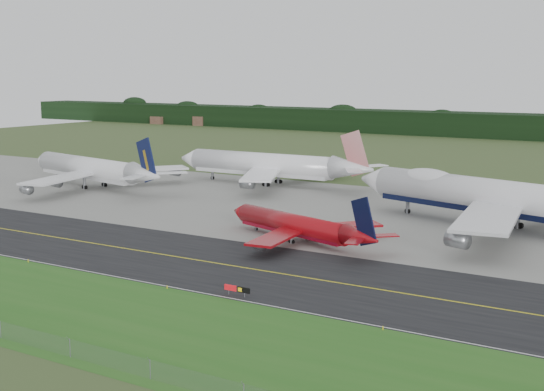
{
  "coord_description": "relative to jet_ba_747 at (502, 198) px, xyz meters",
  "views": [
    {
      "loc": [
        69.23,
        -106.22,
        32.35
      ],
      "look_at": [
        -9.99,
        22.0,
        7.74
      ],
      "focal_mm": 50.0,
      "sensor_mm": 36.0,
      "label": 1
    }
  ],
  "objects": [
    {
      "name": "edge_marker_left",
      "position": [
        -61.78,
        -70.32,
        -6.4
      ],
      "size": [
        0.16,
        0.16,
        0.5
      ],
      "primitive_type": "cylinder",
      "color": "yellow",
      "rests_on": "ground"
    },
    {
      "name": "edge_marker_center",
      "position": [
        -31.03,
        -70.32,
        -6.4
      ],
      "size": [
        0.16,
        0.16,
        0.5
      ],
      "primitive_type": "cylinder",
      "color": "yellow",
      "rests_on": "ground"
    },
    {
      "name": "taxiway_sign",
      "position": [
        -19.93,
        -67.82,
        -5.61
      ],
      "size": [
        4.44,
        0.18,
        1.48
      ],
      "color": "slate",
      "rests_on": "ground"
    },
    {
      "name": "taxiway",
      "position": [
        -28.64,
        -53.82,
        -6.64
      ],
      "size": [
        400.0,
        32.0,
        0.02
      ],
      "primitive_type": "cube",
      "color": "black",
      "rests_on": "ground"
    },
    {
      "name": "jet_ba_747",
      "position": [
        0.0,
        0.0,
        0.0
      ],
      "size": [
        76.42,
        61.93,
        19.54
      ],
      "color": "silver",
      "rests_on": "ground"
    },
    {
      "name": "grass_verge",
      "position": [
        -28.64,
        -84.82,
        -6.65
      ],
      "size": [
        400.0,
        30.0,
        0.01
      ],
      "primitive_type": "cube",
      "color": "#265F1B",
      "rests_on": "ground"
    },
    {
      "name": "edge_marker_right",
      "position": [
        4.2,
        -70.32,
        -6.4
      ],
      "size": [
        0.16,
        0.16,
        0.5
      ],
      "primitive_type": "cylinder",
      "color": "yellow",
      "rests_on": "ground"
    },
    {
      "name": "perimeter_fence",
      "position": [
        -28.64,
        -97.82,
        -5.55
      ],
      "size": [
        320.0,
        0.1,
        320.0
      ],
      "color": "slate",
      "rests_on": "ground"
    },
    {
      "name": "jet_star_tail",
      "position": [
        -73.77,
        28.8,
        -0.99
      ],
      "size": [
        64.21,
        53.94,
        16.99
      ],
      "color": "white",
      "rests_on": "ground"
    },
    {
      "name": "ground",
      "position": [
        -28.64,
        -49.82,
        -6.65
      ],
      "size": [
        600.0,
        600.0,
        0.0
      ],
      "primitive_type": "plane",
      "color": "#3F4D24",
      "rests_on": "ground"
    },
    {
      "name": "apron",
      "position": [
        -28.64,
        1.18,
        -6.64
      ],
      "size": [
        400.0,
        78.0,
        0.01
      ],
      "primitive_type": "cube",
      "color": "gray",
      "rests_on": "ground"
    },
    {
      "name": "jet_red_737",
      "position": [
        -29.9,
        -31.77,
        -3.61
      ],
      "size": [
        39.76,
        31.56,
        11.0
      ],
      "color": "maroon",
      "rests_on": "ground"
    },
    {
      "name": "taxiway_edge_line",
      "position": [
        -28.64,
        -69.32,
        -6.62
      ],
      "size": [
        400.0,
        0.25,
        0.0
      ],
      "primitive_type": "cube",
      "color": "silver",
      "rests_on": "taxiway"
    },
    {
      "name": "jet_navy_gold",
      "position": [
        -113.63,
        -2.28,
        -1.46
      ],
      "size": [
        60.87,
        52.15,
        15.82
      ],
      "color": "white",
      "rests_on": "ground"
    },
    {
      "name": "taxiway_centreline",
      "position": [
        -28.64,
        -53.82,
        -6.62
      ],
      "size": [
        400.0,
        0.4,
        0.0
      ],
      "primitive_type": "cube",
      "color": "gold",
      "rests_on": "taxiway"
    }
  ]
}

